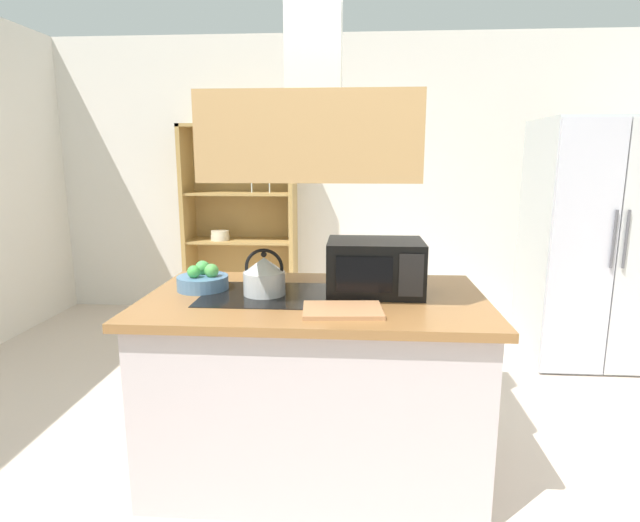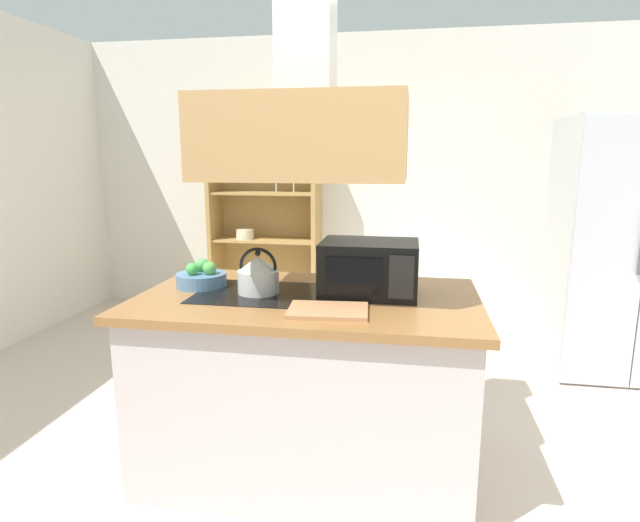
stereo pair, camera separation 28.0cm
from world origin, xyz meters
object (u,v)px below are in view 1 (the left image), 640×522
object	(u,v)px
cutting_board	(343,310)
microwave	(375,267)
kettle	(264,276)
fruit_bowl	(203,280)
dish_cabinet	(241,232)
refrigerator	(593,243)

from	to	relation	value
cutting_board	microwave	xyz separation A→B (m)	(0.15, 0.33, 0.12)
kettle	cutting_board	xyz separation A→B (m)	(0.38, -0.26, -0.09)
microwave	fruit_bowl	size ratio (longest dim) A/B	1.80
dish_cabinet	cutting_board	distance (m)	3.06
microwave	fruit_bowl	distance (m)	0.86
dish_cabinet	fruit_bowl	xyz separation A→B (m)	(0.37, -2.53, 0.13)
kettle	cutting_board	world-z (taller)	kettle
cutting_board	microwave	world-z (taller)	microwave
cutting_board	fruit_bowl	xyz separation A→B (m)	(-0.71, 0.34, 0.04)
refrigerator	dish_cabinet	bearing A→B (deg)	160.77
refrigerator	dish_cabinet	size ratio (longest dim) A/B	0.99
cutting_board	dish_cabinet	bearing A→B (deg)	110.66
microwave	dish_cabinet	bearing A→B (deg)	115.89
fruit_bowl	dish_cabinet	bearing A→B (deg)	98.31
dish_cabinet	microwave	distance (m)	2.82
fruit_bowl	refrigerator	bearing A→B (deg)	30.58
refrigerator	microwave	xyz separation A→B (m)	(-1.69, -1.51, 0.11)
dish_cabinet	fruit_bowl	world-z (taller)	dish_cabinet
kettle	cutting_board	distance (m)	0.47
cutting_board	microwave	distance (m)	0.38
microwave	cutting_board	bearing A→B (deg)	-113.97
refrigerator	fruit_bowl	size ratio (longest dim) A/B	7.18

